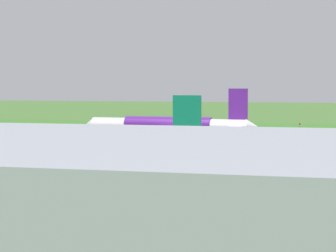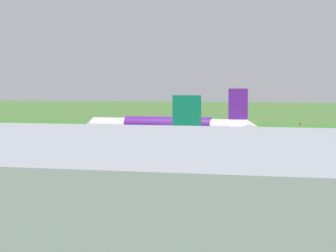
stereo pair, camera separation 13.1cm
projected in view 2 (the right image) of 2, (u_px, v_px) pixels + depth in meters
The scene contains 9 objects.
ground_plane at pixel (216, 142), 173.60m from camera, with size 800.00×800.00×0.00m, color #477233.
runway_asphalt at pixel (216, 142), 173.59m from camera, with size 600.00×36.77×0.06m, color #38383D.
apron_concrete at pixel (163, 176), 109.26m from camera, with size 440.00×110.00×0.05m, color gray.
grass_verge_foreground at pixel (236, 130), 220.38m from camera, with size 600.00×80.00×0.04m, color #3C782B.
airliner_main at pixel (169, 127), 176.56m from camera, with size 54.08×44.18×15.88m.
airliner_parked_mid at pixel (296, 158), 102.41m from camera, with size 51.29×41.94×14.97m.
service_car_followme at pixel (330, 151), 141.73m from camera, with size 4.56×3.45×1.62m.
no_stopping_sign at pixel (300, 126), 216.77m from camera, with size 0.60×0.10×2.74m.
traffic_cone_orange at pixel (287, 130), 216.22m from camera, with size 0.40×0.40×0.55m, color orange.
Camera 2 is at (-25.75, 171.51, 16.88)m, focal length 62.87 mm.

